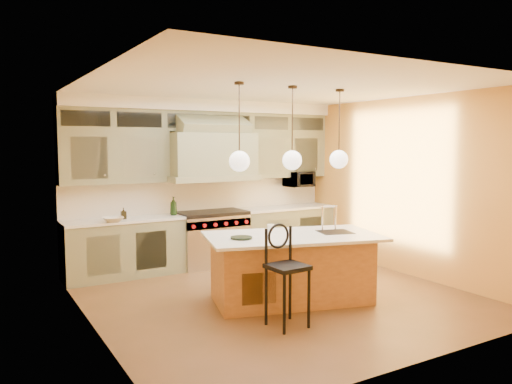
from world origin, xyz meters
TOP-DOWN VIEW (x-y plane):
  - floor at (0.00, 0.00)m, footprint 5.00×5.00m
  - ceiling at (0.00, 0.00)m, footprint 5.00×5.00m
  - wall_back at (0.00, 2.50)m, footprint 5.00×0.00m
  - wall_front at (0.00, -2.50)m, footprint 5.00×0.00m
  - wall_left at (-2.50, 0.00)m, footprint 0.00×5.00m
  - wall_right at (2.50, 0.00)m, footprint 0.00×5.00m
  - back_cabinetry at (0.00, 2.23)m, footprint 5.00×0.77m
  - range at (0.00, 2.14)m, footprint 1.20×0.74m
  - kitchen_island at (0.07, -0.25)m, footprint 2.55×1.80m
  - counter_stool at (-0.53, -1.00)m, footprint 0.44×0.44m
  - microwave at (1.95, 2.25)m, footprint 0.54×0.37m
  - oil_bottle_a at (-0.70, 2.15)m, footprint 0.12×0.13m
  - oil_bottle_b at (-1.55, 2.15)m, footprint 0.09×0.09m
  - fruit_bowl at (-1.77, 1.92)m, footprint 0.32×0.32m
  - cup at (-0.04, 0.12)m, footprint 0.11×0.11m
  - pendant_left at (-0.74, -0.25)m, footprint 0.26×0.26m
  - pendant_center at (0.06, -0.25)m, footprint 0.26×0.26m
  - pendant_right at (0.86, -0.25)m, footprint 0.26×0.26m

SIDE VIEW (x-z plane):
  - floor at x=0.00m, z-range 0.00..0.00m
  - kitchen_island at x=0.07m, z-range -0.20..1.15m
  - range at x=0.00m, z-range 0.01..0.97m
  - counter_stool at x=-0.53m, z-range 0.09..1.29m
  - cup at x=-0.04m, z-range 0.92..1.01m
  - fruit_bowl at x=-1.77m, z-range 0.94..1.02m
  - oil_bottle_b at x=-1.55m, z-range 0.94..1.12m
  - oil_bottle_a at x=-0.70m, z-range 0.94..1.25m
  - back_cabinetry at x=0.00m, z-range -0.02..2.88m
  - microwave at x=1.95m, z-range 1.30..1.60m
  - wall_back at x=0.00m, z-range -1.05..3.95m
  - wall_front at x=0.00m, z-range -1.05..3.95m
  - wall_left at x=-2.50m, z-range -1.05..3.95m
  - wall_right at x=2.50m, z-range -1.05..3.95m
  - pendant_left at x=-0.74m, z-range 1.39..2.50m
  - pendant_center at x=0.06m, z-range 1.39..2.50m
  - pendant_right at x=0.86m, z-range 1.39..2.50m
  - ceiling at x=0.00m, z-range 2.90..2.90m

